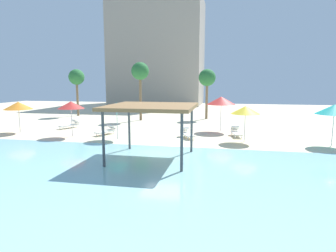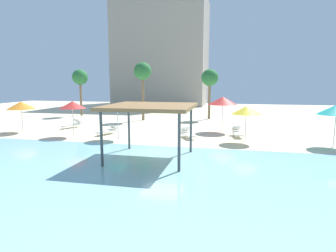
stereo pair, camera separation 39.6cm
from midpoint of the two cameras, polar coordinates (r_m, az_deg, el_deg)
name	(u,v)px [view 1 (the left image)]	position (r m, az deg, el deg)	size (l,w,h in m)	color
ground_plane	(163,152)	(17.39, -1.71, -5.24)	(80.00, 80.00, 0.00)	beige
lagoon_water	(136,181)	(12.54, -7.23, -10.81)	(44.00, 13.50, 0.04)	#8CC6CC
shade_pavilion	(151,108)	(15.43, -4.02, 3.55)	(4.58, 4.58, 2.98)	#42474C
beach_umbrella_teal_0	(117,107)	(21.32, -10.63, 3.79)	(2.07, 2.07, 2.70)	silver
beach_umbrella_orange_1	(18,106)	(26.95, -27.88, 3.59)	(2.27, 2.27, 2.56)	silver
beach_umbrella_yellow_2	(245,110)	(20.75, 14.54, 3.08)	(2.01, 2.01, 2.53)	silver
beach_umbrella_teal_3	(335,109)	(21.52, 29.61, 2.87)	(2.34, 2.34, 2.75)	silver
beach_umbrella_red_4	(221,101)	(24.78, 10.03, 4.97)	(2.45, 2.45, 2.96)	silver
beach_umbrella_red_5	(71,105)	(23.32, -19.10, 3.94)	(2.02, 2.02, 2.72)	silver
lounge_chair_0	(107,130)	(23.68, -12.53, -0.86)	(1.26, 1.98, 0.74)	white
lounge_chair_1	(236,132)	(22.97, 12.86, -1.17)	(0.89, 1.97, 0.74)	white
lounge_chair_2	(187,133)	(21.86, 3.21, -1.46)	(1.41, 1.96, 0.74)	white
lounge_chair_3	(70,124)	(27.87, -19.18, 0.29)	(1.36, 1.97, 0.74)	white
palm_tree_0	(207,79)	(32.94, 7.39, 9.27)	(1.90, 1.90, 5.60)	brown
palm_tree_1	(140,72)	(31.68, -5.89, 10.48)	(1.90, 1.90, 6.28)	brown
palm_tree_2	(77,78)	(37.54, -17.93, 9.01)	(1.90, 1.90, 5.71)	brown
hotel_block_0	(158,53)	(55.32, -2.14, 14.31)	(16.29, 11.59, 19.11)	#9E9384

